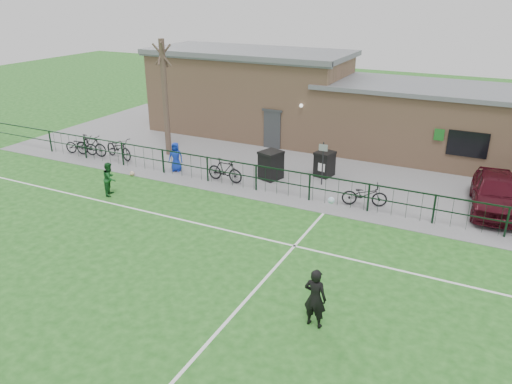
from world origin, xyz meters
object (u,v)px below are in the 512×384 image
at_px(spectator_child, 176,157).
at_px(bicycle_d, 225,170).
at_px(outfield_player, 110,179).
at_px(ball_ground, 132,174).
at_px(bicycle_b, 91,145).
at_px(car_maroon, 496,192).
at_px(wheelie_bin_left, 271,166).
at_px(bicycle_c, 119,148).
at_px(bicycle_e, 365,195).
at_px(sign_post, 323,164).
at_px(bicycle_a, 81,145).
at_px(bare_tree, 165,99).
at_px(wheelie_bin_right, 324,165).

bearing_deg(spectator_child, bicycle_d, -22.35).
distance_m(outfield_player, ball_ground, 2.41).
relative_size(bicycle_b, outfield_player, 1.32).
bearing_deg(car_maroon, wheelie_bin_left, 179.57).
height_order(bicycle_b, bicycle_c, bicycle_b).
xyz_separation_m(bicycle_b, bicycle_e, (14.71, 0.07, -0.10)).
relative_size(wheelie_bin_left, sign_post, 0.62).
height_order(bicycle_a, bicycle_c, bicycle_c).
bearing_deg(bare_tree, sign_post, -3.76).
bearing_deg(ball_ground, bicycle_d, 16.73).
relative_size(bare_tree, sign_post, 3.00).
bearing_deg(bicycle_d, bare_tree, 67.61).
distance_m(wheelie_bin_right, bicycle_e, 3.69).
distance_m(bicycle_c, bicycle_d, 6.66).
relative_size(wheelie_bin_left, ball_ground, 5.49).
bearing_deg(outfield_player, ball_ground, -6.84).
bearing_deg(wheelie_bin_right, bicycle_d, -131.90).
relative_size(bare_tree, bicycle_e, 3.28).
height_order(sign_post, bicycle_c, sign_post).
xyz_separation_m(wheelie_bin_left, bicycle_c, (-8.38, -0.82, -0.07)).
xyz_separation_m(bicycle_b, bicycle_d, (8.23, -0.10, -0.03)).
relative_size(sign_post, bicycle_c, 0.95).
xyz_separation_m(bicycle_a, bicycle_d, (8.92, -0.08, 0.04)).
height_order(bicycle_c, bicycle_e, bicycle_c).
height_order(car_maroon, ball_ground, car_maroon).
height_order(outfield_player, ball_ground, outfield_player).
relative_size(bicycle_d, bicycle_e, 0.99).
xyz_separation_m(bare_tree, wheelie_bin_left, (6.48, -0.92, -2.36)).
xyz_separation_m(bare_tree, sign_post, (8.88, -0.58, -1.98)).
distance_m(sign_post, bicycle_e, 2.80).
bearing_deg(bare_tree, wheelie_bin_left, -8.05).
bearing_deg(spectator_child, wheelie_bin_left, -5.35).
height_order(wheelie_bin_left, bicycle_d, wheelie_bin_left).
bearing_deg(bicycle_d, wheelie_bin_left, -51.41).
bearing_deg(ball_ground, bare_tree, 96.30).
bearing_deg(bicycle_e, ball_ground, 80.40).
bearing_deg(bicycle_b, sign_post, -89.16).
bearing_deg(ball_ground, wheelie_bin_right, 26.36).
height_order(wheelie_bin_right, spectator_child, spectator_child).
bearing_deg(wheelie_bin_right, wheelie_bin_left, -132.39).
xyz_separation_m(sign_post, bicycle_d, (-4.13, -1.61, -0.46)).
height_order(bicycle_e, ball_ground, bicycle_e).
bearing_deg(bicycle_c, ball_ground, -111.96).
distance_m(bicycle_b, spectator_child, 5.38).
bearing_deg(car_maroon, ball_ground, -172.97).
height_order(bicycle_a, bicycle_b, bicycle_b).
relative_size(bicycle_d, outfield_player, 1.24).
xyz_separation_m(wheelie_bin_left, wheelie_bin_right, (2.10, 1.48, -0.07)).
distance_m(bicycle_c, ball_ground, 2.92).
relative_size(bicycle_b, bicycle_e, 1.05).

